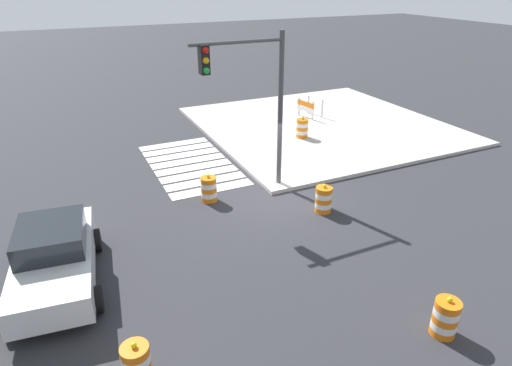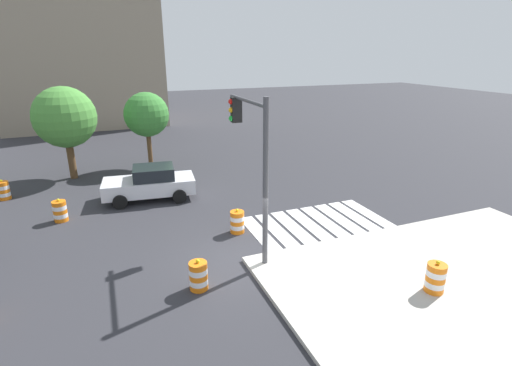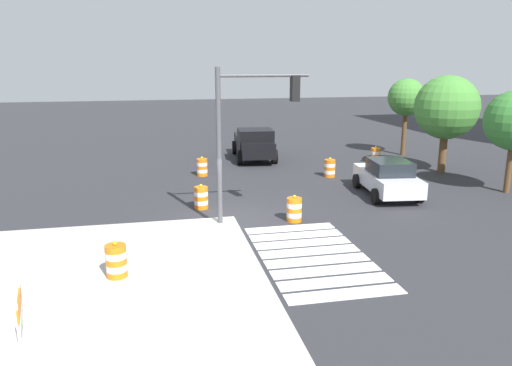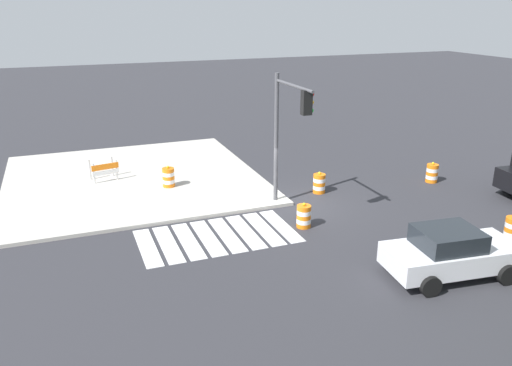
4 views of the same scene
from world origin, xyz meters
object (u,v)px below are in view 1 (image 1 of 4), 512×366
traffic_barrel_median_far (137,364)px  traffic_light_pole (251,87)px  sports_car (54,257)px  traffic_barrel_median_near (209,189)px  traffic_barrel_far_curb (445,318)px  traffic_barrel_crosswalk_end (324,199)px  traffic_barrel_on_sidewalk (302,128)px  construction_barricade (308,107)px

traffic_barrel_median_far → traffic_light_pole: size_ratio=0.19×
sports_car → traffic_light_pole: traffic_light_pole is taller
traffic_barrel_median_near → traffic_barrel_far_curb: size_ratio=1.00×
traffic_barrel_crosswalk_end → traffic_barrel_on_sidewalk: size_ratio=1.00×
construction_barricade → traffic_light_pole: 9.86m
sports_car → traffic_barrel_far_curb: (-5.55, -7.67, -0.36)m
traffic_barrel_crosswalk_end → traffic_barrel_on_sidewalk: (6.40, -2.94, 0.15)m
traffic_barrel_median_near → construction_barricade: bearing=-50.3°
traffic_barrel_median_far → traffic_barrel_median_near: bearing=-30.0°
construction_barricade → sports_car: bearing=125.6°
traffic_barrel_median_near → traffic_barrel_far_curb: same height
traffic_barrel_median_near → traffic_light_pole: size_ratio=0.19×
construction_barricade → traffic_light_pole: traffic_light_pole is taller
traffic_barrel_median_far → construction_barricade: (13.37, -11.95, 0.27)m
sports_car → traffic_barrel_on_sidewalk: size_ratio=4.39×
traffic_barrel_far_curb → traffic_light_pole: bearing=6.5°
traffic_light_pole → traffic_barrel_median_near: bearing=89.9°
traffic_barrel_median_near → traffic_barrel_on_sidewalk: traffic_barrel_on_sidewalk is taller
traffic_barrel_crosswalk_end → traffic_barrel_median_far: same height
sports_car → traffic_barrel_far_curb: sports_car is taller
sports_car → traffic_barrel_median_far: 4.15m
sports_car → traffic_light_pole: size_ratio=0.81×
traffic_barrel_crosswalk_end → traffic_barrel_on_sidewalk: traffic_barrel_on_sidewalk is taller
traffic_barrel_far_curb → construction_barricade: construction_barricade is taller
traffic_barrel_crosswalk_end → traffic_barrel_median_far: bearing=121.1°
traffic_barrel_far_curb → traffic_light_pole: traffic_light_pole is taller
traffic_light_pole → traffic_barrel_median_far: bearing=140.5°
sports_car → construction_barricade: 16.22m
traffic_barrel_crosswalk_end → traffic_barrel_on_sidewalk: bearing=-24.7°
traffic_barrel_median_far → sports_car: bearing=17.5°
sports_car → traffic_barrel_on_sidewalk: bearing=-59.1°
traffic_barrel_crosswalk_end → traffic_barrel_median_near: same height
sports_car → traffic_barrel_median_far: size_ratio=4.39×
traffic_barrel_on_sidewalk → traffic_light_pole: bearing=131.7°
traffic_barrel_on_sidewalk → traffic_barrel_median_near: bearing=123.1°
traffic_barrel_far_curb → traffic_barrel_median_far: bearing=76.0°
traffic_barrel_crosswalk_end → construction_barricade: bearing=-28.2°
traffic_barrel_crosswalk_end → traffic_barrel_far_curb: size_ratio=1.00×
construction_barricade → traffic_barrel_median_near: bearing=129.7°
sports_car → traffic_barrel_far_curb: size_ratio=4.39×
sports_car → traffic_barrel_median_near: size_ratio=4.39×
traffic_barrel_median_near → traffic_barrel_median_far: same height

